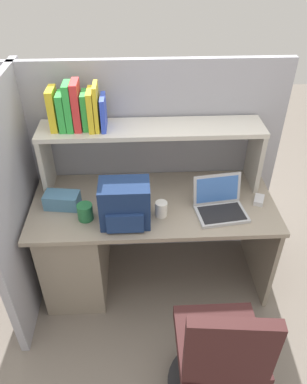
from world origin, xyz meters
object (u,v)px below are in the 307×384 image
(backpack, at_px, (125,204))
(computer_mouse, at_px, (259,200))
(laptop, at_px, (220,204))
(snack_canister, at_px, (85,212))
(paper_cup, at_px, (161,209))
(office_chair, at_px, (219,360))
(tissue_box, at_px, (62,200))

(backpack, distance_m, computer_mouse, 0.90)
(laptop, relative_size, snack_canister, 3.22)
(computer_mouse, distance_m, snack_canister, 1.13)
(laptop, relative_size, paper_cup, 3.39)
(laptop, distance_m, backpack, 0.61)
(paper_cup, distance_m, snack_canister, 0.47)
(laptop, distance_m, computer_mouse, 0.29)
(backpack, relative_size, computer_mouse, 2.88)
(computer_mouse, xyz_separation_m, office_chair, (-0.40, -0.88, -0.35))
(tissue_box, xyz_separation_m, office_chair, (0.88, -0.90, -0.39))
(backpack, bearing_deg, snack_canister, 170.35)
(paper_cup, relative_size, snack_canister, 0.95)
(computer_mouse, relative_size, snack_canister, 0.98)
(office_chair, bearing_deg, snack_canister, -41.43)
(office_chair, bearing_deg, computer_mouse, -108.95)
(tissue_box, bearing_deg, snack_canister, -31.19)
(tissue_box, distance_m, snack_canister, 0.21)
(computer_mouse, height_order, tissue_box, tissue_box)
(tissue_box, bearing_deg, paper_cup, -2.94)
(laptop, xyz_separation_m, computer_mouse, (0.28, 0.08, -0.03))
(laptop, distance_m, tissue_box, 1.01)
(backpack, height_order, snack_canister, backpack)
(snack_canister, bearing_deg, tissue_box, 140.94)
(laptop, bearing_deg, backpack, -172.43)
(laptop, bearing_deg, snack_canister, -177.50)
(laptop, xyz_separation_m, tissue_box, (-1.00, 0.09, -0.00))
(backpack, xyz_separation_m, computer_mouse, (0.87, 0.16, -0.12))
(paper_cup, bearing_deg, laptop, 4.12)
(backpack, xyz_separation_m, paper_cup, (0.22, 0.05, -0.09))
(paper_cup, bearing_deg, snack_canister, -178.78)
(office_chair, bearing_deg, tissue_box, -40.17)
(laptop, relative_size, backpack, 1.14)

